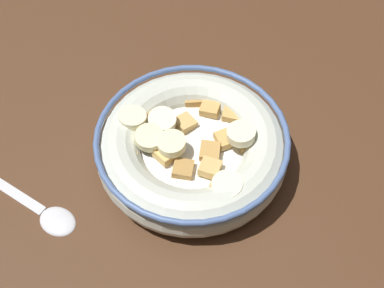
% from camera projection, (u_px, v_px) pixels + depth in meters
% --- Properties ---
extents(ground_plane, '(0.96, 0.96, 0.02)m').
position_uv_depth(ground_plane, '(192.00, 166.00, 0.52)').
color(ground_plane, '#472B19').
extents(cereal_bowl, '(0.19, 0.19, 0.05)m').
position_uv_depth(cereal_bowl, '(192.00, 147.00, 0.49)').
color(cereal_bowl, beige).
rests_on(cereal_bowl, ground_plane).
extents(spoon, '(0.06, 0.15, 0.01)m').
position_uv_depth(spoon, '(39.00, 208.00, 0.48)').
color(spoon, silver).
rests_on(spoon, ground_plane).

